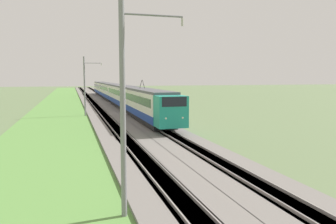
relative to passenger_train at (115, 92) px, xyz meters
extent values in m
cube|color=slate|center=(-13.70, 4.36, -2.31)|extent=(240.00, 4.40, 0.30)
cube|color=slate|center=(-13.70, 0.00, -2.31)|extent=(240.00, 4.40, 0.30)
cube|color=#4C4238|center=(-13.70, 4.36, -2.31)|extent=(240.00, 1.57, 0.30)
cube|color=gray|center=(-13.70, 4.89, -2.09)|extent=(240.00, 0.07, 0.15)
cube|color=gray|center=(-13.70, 3.83, -2.09)|extent=(240.00, 0.07, 0.15)
cube|color=#4C4238|center=(-13.70, 0.00, -2.31)|extent=(240.00, 1.57, 0.30)
cube|color=gray|center=(-13.70, 0.53, -2.09)|extent=(240.00, 0.07, 0.15)
cube|color=gray|center=(-13.70, -0.53, -2.09)|extent=(240.00, 0.07, 0.15)
cube|color=#5B8E42|center=(-13.70, 9.64, -2.40)|extent=(240.00, 11.15, 0.12)
cube|color=teal|center=(-39.53, 0.00, -0.02)|extent=(2.22, 2.76, 2.89)
cube|color=black|center=(-39.86, 0.00, 0.95)|extent=(1.60, 2.30, 0.87)
sphere|color=#F2EAC6|center=(-40.59, 0.79, -0.50)|extent=(0.20, 0.20, 0.20)
sphere|color=#F2EAC6|center=(-40.59, -0.79, -0.50)|extent=(0.20, 0.20, 0.20)
cube|color=navy|center=(-29.66, 0.00, -1.06)|extent=(17.52, 2.87, 0.81)
cube|color=silver|center=(-29.66, 0.00, 0.39)|extent=(17.52, 2.87, 2.08)
cube|color=black|center=(-29.66, 0.00, 0.56)|extent=(16.12, 2.89, 0.88)
cube|color=#515156|center=(-29.66, 0.00, 1.56)|extent=(17.52, 2.64, 0.25)
cube|color=black|center=(-29.66, 0.00, -1.74)|extent=(16.64, 2.44, 0.55)
cylinder|color=black|center=(-36.62, 0.53, -1.58)|extent=(0.86, 0.12, 0.86)
cylinder|color=black|center=(-36.62, -0.53, -1.58)|extent=(0.86, 0.12, 0.86)
cube|color=navy|center=(-10.44, 0.00, -1.06)|extent=(19.73, 2.87, 0.81)
cube|color=silver|center=(-10.44, 0.00, 0.39)|extent=(19.73, 2.87, 2.08)
cube|color=black|center=(-10.44, 0.00, 0.56)|extent=(18.16, 2.89, 0.88)
cube|color=#515156|center=(-10.44, 0.00, 1.56)|extent=(19.73, 2.64, 0.25)
cube|color=black|center=(-10.44, 0.00, -1.74)|extent=(18.75, 2.44, 0.55)
cube|color=navy|center=(9.90, 0.00, -1.06)|extent=(19.73, 2.87, 0.81)
cube|color=silver|center=(9.90, 0.00, 0.39)|extent=(19.73, 2.87, 2.08)
cube|color=black|center=(9.90, 0.00, 0.56)|extent=(18.16, 2.89, 0.88)
cube|color=#515156|center=(9.90, 0.00, 1.56)|extent=(19.73, 2.64, 0.25)
cube|color=black|center=(9.90, 0.00, -1.74)|extent=(18.75, 2.44, 0.55)
cube|color=navy|center=(30.23, 0.00, -1.06)|extent=(19.73, 2.87, 0.81)
cube|color=silver|center=(30.23, 0.00, 0.39)|extent=(19.73, 2.87, 2.08)
cube|color=black|center=(30.23, 0.00, 0.56)|extent=(18.16, 2.89, 0.88)
cube|color=#515156|center=(30.23, 0.00, 1.56)|extent=(19.73, 2.64, 0.25)
cube|color=black|center=(30.23, 0.00, -1.74)|extent=(18.75, 2.44, 0.55)
cylinder|color=black|center=(-27.04, 0.17, 2.23)|extent=(0.06, 0.33, 1.08)
cylinder|color=black|center=(-27.04, -0.18, 2.23)|extent=(0.06, 0.33, 1.08)
cube|color=black|center=(-36.62, 0.00, -2.46)|extent=(0.10, 0.10, 0.00)
cylinder|color=slate|center=(-55.71, 6.89, 1.96)|extent=(0.22, 0.22, 8.85)
cylinder|color=slate|center=(-55.71, 5.69, 5.49)|extent=(0.08, 2.40, 0.08)
cylinder|color=#B2ADA8|center=(-55.71, 4.49, 5.29)|extent=(0.10, 0.10, 0.30)
cylinder|color=slate|center=(-20.57, 6.89, 1.76)|extent=(0.22, 0.22, 8.45)
cylinder|color=slate|center=(-20.57, 5.69, 5.09)|extent=(0.08, 2.40, 0.08)
cylinder|color=#B2ADA8|center=(-20.57, 4.49, 4.89)|extent=(0.10, 0.10, 0.30)
camera|label=1|loc=(-68.16, 8.78, 3.14)|focal=35.00mm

